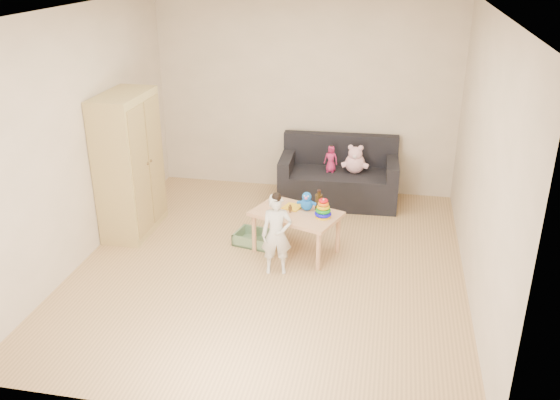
% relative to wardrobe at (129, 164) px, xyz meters
% --- Properties ---
extents(room, '(4.50, 4.50, 4.50)m').
position_rel_wardrobe_xyz_m(room, '(1.76, -0.53, 0.48)').
color(room, tan).
rests_on(room, ground).
extents(wardrobe, '(0.46, 0.91, 1.64)m').
position_rel_wardrobe_xyz_m(wardrobe, '(0.00, 0.00, 0.00)').
color(wardrobe, tan).
rests_on(wardrobe, ground).
extents(sofa, '(1.54, 0.82, 0.42)m').
position_rel_wardrobe_xyz_m(sofa, '(2.28, 1.29, -0.61)').
color(sofa, black).
rests_on(sofa, ground).
extents(play_table, '(1.05, 0.85, 0.48)m').
position_rel_wardrobe_xyz_m(play_table, '(1.97, -0.19, -0.58)').
color(play_table, '#DDA679').
rests_on(play_table, ground).
extents(storage_bin, '(0.50, 0.42, 0.13)m').
position_rel_wardrobe_xyz_m(storage_bin, '(1.49, -0.08, -0.76)').
color(storage_bin, '#62835F').
rests_on(storage_bin, ground).
extents(toddler, '(0.35, 0.27, 0.84)m').
position_rel_wardrobe_xyz_m(toddler, '(1.85, -0.65, -0.40)').
color(toddler, silver).
rests_on(toddler, ground).
extents(pink_bear, '(0.30, 0.26, 0.31)m').
position_rel_wardrobe_xyz_m(pink_bear, '(2.49, 1.29, -0.24)').
color(pink_bear, '#FFBBCA').
rests_on(pink_bear, sofa).
extents(doll, '(0.19, 0.14, 0.34)m').
position_rel_wardrobe_xyz_m(doll, '(2.18, 1.26, -0.23)').
color(doll, '#C3245E').
rests_on(doll, sofa).
extents(ring_stacker, '(0.18, 0.18, 0.21)m').
position_rel_wardrobe_xyz_m(ring_stacker, '(2.27, -0.26, -0.26)').
color(ring_stacker, yellow).
rests_on(ring_stacker, play_table).
extents(brown_bottle, '(0.08, 0.08, 0.23)m').
position_rel_wardrobe_xyz_m(brown_bottle, '(2.20, -0.08, -0.25)').
color(brown_bottle, black).
rests_on(brown_bottle, play_table).
extents(blue_plush, '(0.20, 0.18, 0.21)m').
position_rel_wardrobe_xyz_m(blue_plush, '(2.07, -0.10, -0.24)').
color(blue_plush, blue).
rests_on(blue_plush, play_table).
extents(wooden_figure, '(0.05, 0.05, 0.10)m').
position_rel_wardrobe_xyz_m(wooden_figure, '(1.91, -0.21, -0.29)').
color(wooden_figure, brown).
rests_on(wooden_figure, play_table).
extents(yellow_book, '(0.23, 0.23, 0.01)m').
position_rel_wardrobe_xyz_m(yellow_book, '(1.91, -0.08, -0.34)').
color(yellow_book, yellow).
rests_on(yellow_book, play_table).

